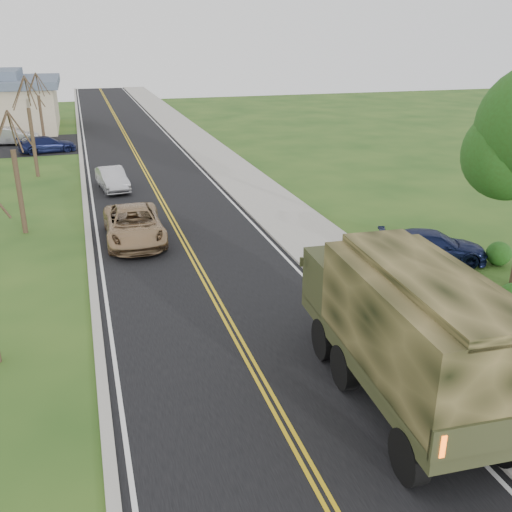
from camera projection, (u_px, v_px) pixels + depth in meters
name	position (u px, v px, depth m)	size (l,w,h in m)	color
road	(135.00, 153.00, 45.12)	(8.00, 120.00, 0.01)	black
curb_right	(187.00, 150.00, 46.23)	(0.30, 120.00, 0.12)	#9E998E
sidewalk_right	(208.00, 149.00, 46.71)	(3.20, 120.00, 0.10)	#9E998E
curb_left	(81.00, 156.00, 43.97)	(0.30, 120.00, 0.10)	#9E998E
bare_tree_b	(18.00, 182.00, 26.28)	(1.83, 2.14, 5.73)	#38281C
bare_tree_c	(32.00, 134.00, 36.86)	(2.04, 2.39, 6.42)	#38281C
bare_tree_d	(41.00, 114.00, 47.63)	(1.88, 2.20, 5.91)	#38281C
military_truck	(407.00, 324.00, 13.98)	(3.10, 7.92, 3.88)	black
suv_champagne	(134.00, 225.00, 25.85)	(2.54, 5.51, 1.53)	#A2815B
sedan_silver	(112.00, 179.00, 34.40)	(1.40, 4.03, 1.33)	#A8A7AC
pickup_navy	(432.00, 246.00, 23.59)	(1.80, 4.42, 1.28)	#0F1638
lot_car_silver	(11.00, 136.00, 48.28)	(1.56, 4.47, 1.47)	#A8A7AC
lot_car_navy	(47.00, 144.00, 45.25)	(1.79, 4.40, 1.28)	#10153C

